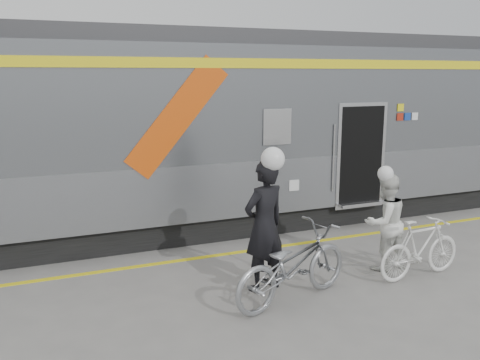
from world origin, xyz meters
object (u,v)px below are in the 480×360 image
man (264,226)px  bicycle_right (420,248)px  bicycle_left (293,265)px  woman (385,222)px

man → bicycle_right: bearing=151.1°
man → bicycle_left: (0.20, -0.55, -0.46)m
bicycle_left → man: bearing=3.2°
man → bicycle_left: 0.74m
bicycle_left → woman: bearing=-91.5°
woman → bicycle_right: (0.30, -0.55, -0.32)m
man → bicycle_right: man is taller
woman → bicycle_right: bearing=114.7°
woman → man: bearing=-3.8°
bicycle_left → bicycle_right: 2.34m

